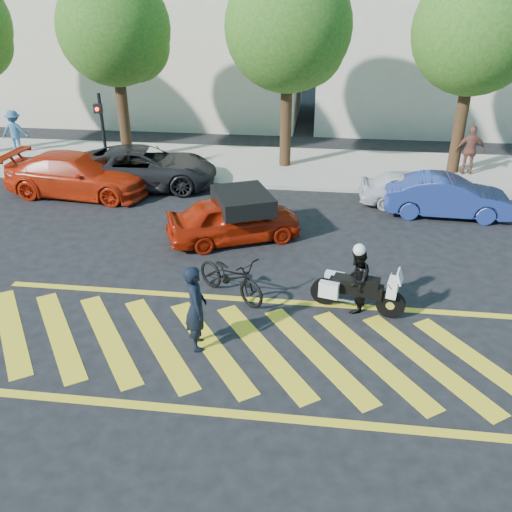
# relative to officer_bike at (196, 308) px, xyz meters

# --- Properties ---
(ground) EXTENTS (90.00, 90.00, 0.00)m
(ground) POSITION_rel_officer_bike_xyz_m (0.85, 0.03, -0.93)
(ground) COLOR black
(ground) RESTS_ON ground
(sidewalk) EXTENTS (60.00, 5.00, 0.15)m
(sidewalk) POSITION_rel_officer_bike_xyz_m (0.85, 12.03, -0.85)
(sidewalk) COLOR #9E998E
(sidewalk) RESTS_ON ground
(crosswalk) EXTENTS (12.33, 4.00, 0.01)m
(crosswalk) POSITION_rel_officer_bike_xyz_m (0.82, 0.03, -0.93)
(crosswalk) COLOR yellow
(crosswalk) RESTS_ON ground
(building_left) EXTENTS (16.00, 8.00, 10.00)m
(building_left) POSITION_rel_officer_bike_xyz_m (-7.15, 21.03, 4.07)
(building_left) COLOR beige
(building_left) RESTS_ON ground
(building_right) EXTENTS (16.00, 8.00, 11.00)m
(building_right) POSITION_rel_officer_bike_xyz_m (9.85, 21.03, 4.57)
(building_right) COLOR beige
(building_right) RESTS_ON ground
(tree_left) EXTENTS (4.20, 4.20, 7.26)m
(tree_left) POSITION_rel_officer_bike_xyz_m (-5.52, 12.10, 4.07)
(tree_left) COLOR black
(tree_left) RESTS_ON ground
(tree_center) EXTENTS (4.60, 4.60, 7.56)m
(tree_center) POSITION_rel_officer_bike_xyz_m (0.98, 12.10, 4.17)
(tree_center) COLOR black
(tree_center) RESTS_ON ground
(tree_right) EXTENTS (4.40, 4.40, 7.41)m
(tree_right) POSITION_rel_officer_bike_xyz_m (7.48, 12.10, 4.12)
(tree_right) COLOR black
(tree_right) RESTS_ON ground
(signal_pole) EXTENTS (0.28, 0.43, 3.20)m
(signal_pole) POSITION_rel_officer_bike_xyz_m (-5.65, 9.77, 0.99)
(signal_pole) COLOR black
(signal_pole) RESTS_ON ground
(officer_bike) EXTENTS (0.64, 0.79, 1.86)m
(officer_bike) POSITION_rel_officer_bike_xyz_m (0.00, 0.00, 0.00)
(officer_bike) COLOR black
(officer_bike) RESTS_ON ground
(bicycle) EXTENTS (2.10, 1.78, 1.08)m
(bicycle) POSITION_rel_officer_bike_xyz_m (0.35, 2.03, -0.39)
(bicycle) COLOR black
(bicycle) RESTS_ON ground
(police_motorcycle) EXTENTS (2.13, 0.95, 0.96)m
(police_motorcycle) POSITION_rel_officer_bike_xyz_m (3.27, 1.81, -0.41)
(police_motorcycle) COLOR black
(police_motorcycle) RESTS_ON ground
(officer_moto) EXTENTS (0.75, 0.87, 1.55)m
(officer_moto) POSITION_rel_officer_bike_xyz_m (3.25, 1.80, -0.16)
(officer_moto) COLOR black
(officer_moto) RESTS_ON ground
(red_convertible) EXTENTS (4.12, 2.97, 1.30)m
(red_convertible) POSITION_rel_officer_bike_xyz_m (-0.07, 5.16, -0.28)
(red_convertible) COLOR #A31C07
(red_convertible) RESTS_ON ground
(parked_left) EXTENTS (5.15, 2.38, 1.46)m
(parked_left) POSITION_rel_officer_bike_xyz_m (-6.07, 8.16, -0.20)
(parked_left) COLOR #B7240B
(parked_left) RESTS_ON ground
(parked_mid_left) EXTENTS (5.56, 3.12, 1.47)m
(parked_mid_left) POSITION_rel_officer_bike_xyz_m (-4.06, 9.23, -0.20)
(parked_mid_left) COLOR black
(parked_mid_left) RESTS_ON ground
(parked_mid_right) EXTENTS (3.44, 1.43, 1.16)m
(parked_mid_right) POSITION_rel_officer_bike_xyz_m (5.35, 8.59, -0.35)
(parked_mid_right) COLOR silver
(parked_mid_right) RESTS_ON ground
(parked_right) EXTENTS (3.95, 1.53, 1.28)m
(parked_right) POSITION_rel_officer_bike_xyz_m (6.34, 7.84, -0.29)
(parked_right) COLOR navy
(parked_right) RESTS_ON ground
(pedestrian_left) EXTENTS (1.22, 0.81, 1.76)m
(pedestrian_left) POSITION_rel_officer_bike_xyz_m (-10.68, 12.46, 0.10)
(pedestrian_left) COLOR #325F8B
(pedestrian_left) RESTS_ON sidewalk
(pedestrian_right) EXTENTS (1.10, 0.49, 1.84)m
(pedestrian_right) POSITION_rel_officer_bike_xyz_m (7.84, 11.79, 0.14)
(pedestrian_right) COLOR brown
(pedestrian_right) RESTS_ON sidewalk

